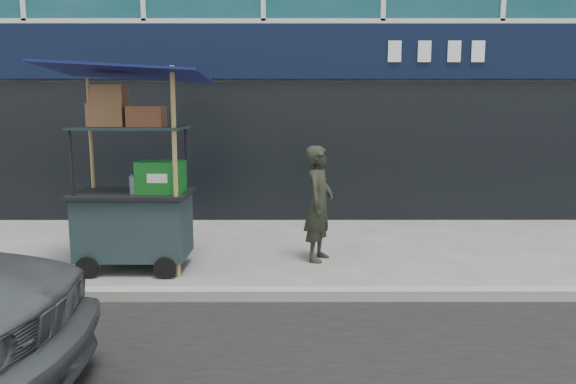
{
  "coord_description": "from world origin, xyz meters",
  "views": [
    {
      "loc": [
        0.4,
        -5.83,
        2.03
      ],
      "look_at": [
        0.41,
        1.2,
        0.92
      ],
      "focal_mm": 35.0,
      "sensor_mm": 36.0,
      "label": 1
    }
  ],
  "objects": [
    {
      "name": "vendor_cart",
      "position": [
        -1.47,
        0.92,
        0.88
      ],
      "size": [
        1.87,
        1.34,
        2.51
      ],
      "rotation": [
        0.0,
        0.0,
        -0.02
      ],
      "color": "#19292B",
      "rests_on": "ground"
    },
    {
      "name": "curb",
      "position": [
        0.0,
        -0.2,
        0.06
      ],
      "size": [
        80.0,
        0.18,
        0.12
      ],
      "primitive_type": "cube",
      "color": "gray",
      "rests_on": "ground"
    },
    {
      "name": "vendor_man",
      "position": [
        0.81,
        1.33,
        0.75
      ],
      "size": [
        0.53,
        0.64,
        1.5
      ],
      "primitive_type": "imported",
      "rotation": [
        0.0,
        0.0,
        1.22
      ],
      "color": "black",
      "rests_on": "ground"
    },
    {
      "name": "ground",
      "position": [
        0.0,
        0.0,
        0.0
      ],
      "size": [
        80.0,
        80.0,
        0.0
      ],
      "primitive_type": "plane",
      "color": "#63635F",
      "rests_on": "ground"
    }
  ]
}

